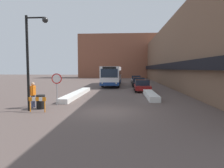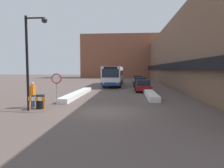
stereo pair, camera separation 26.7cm
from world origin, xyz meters
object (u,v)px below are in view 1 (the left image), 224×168
city_bus (112,75)px  parked_car_back (136,79)px  parked_car_middle (139,82)px  trash_bin (41,102)px  stop_sign (57,82)px  street_lamp (32,52)px  construction_barricade (37,102)px  parked_car_front (142,85)px  pedestrian (33,92)px

city_bus → parked_car_back: city_bus is taller
parked_car_middle → trash_bin: size_ratio=4.94×
parked_car_middle → stop_sign: 17.81m
stop_sign → street_lamp: size_ratio=0.39×
parked_car_back → stop_sign: size_ratio=2.05×
parked_car_middle → street_lamp: street_lamp is taller
construction_barricade → city_bus: bearing=81.0°
city_bus → parked_car_back: (4.16, 6.28, -0.95)m
parked_car_front → parked_car_middle: 6.62m
city_bus → trash_bin: (-3.51, -19.60, -1.17)m
parked_car_front → stop_sign: size_ratio=1.79×
street_lamp → construction_barricade: bearing=-39.4°
parked_car_back → pedestrian: 26.87m
pedestrian → parked_car_back: bearing=159.2°
parked_car_back → trash_bin: bearing=-106.5°
city_bus → pedestrian: city_bus is taller
parked_car_front → street_lamp: (-7.85, -11.79, 3.05)m
trash_bin → pedestrian: bearing=153.2°
city_bus → construction_barricade: city_bus is taller
parked_car_middle → construction_barricade: 20.18m
street_lamp → parked_car_back: bearing=73.5°
city_bus → parked_car_middle: city_bus is taller
parked_car_middle → construction_barricade: (-7.43, -18.76, -0.04)m
parked_car_front → parked_car_back: size_ratio=0.87×
city_bus → construction_barricade: bearing=-99.0°
street_lamp → construction_barricade: street_lamp is taller
pedestrian → trash_bin: pedestrian is taller
stop_sign → trash_bin: 1.97m
stop_sign → pedestrian: bearing=-141.7°
parked_car_front → pedestrian: (-8.36, -10.77, 0.36)m
parked_car_front → trash_bin: 13.51m
city_bus → pedestrian: bearing=-102.3°
stop_sign → pedestrian: size_ratio=1.33×
parked_car_back → parked_car_middle: bearing=-90.0°
parked_car_front → construction_barricade: (-7.43, -12.14, -0.04)m
parked_car_front → street_lamp: size_ratio=0.70×
city_bus → pedestrian: (-4.20, -19.25, -0.59)m
stop_sign → trash_bin: bearing=-114.7°
parked_car_front → stop_sign: (-7.03, -9.72, 1.01)m
street_lamp → city_bus: bearing=79.7°
parked_car_back → construction_barricade: (-7.43, -26.91, -0.03)m
street_lamp → pedestrian: street_lamp is taller
city_bus → parked_car_front: city_bus is taller
stop_sign → street_lamp: street_lamp is taller
parked_car_back → construction_barricade: bearing=-105.4°
parked_car_back → stop_sign: (-7.03, -24.49, 1.01)m
pedestrian → construction_barricade: bearing=31.3°
stop_sign → pedestrian: (-1.33, -1.05, -0.64)m
parked_car_back → pedestrian: (-8.36, -25.54, 0.37)m
parked_car_front → construction_barricade: 14.23m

